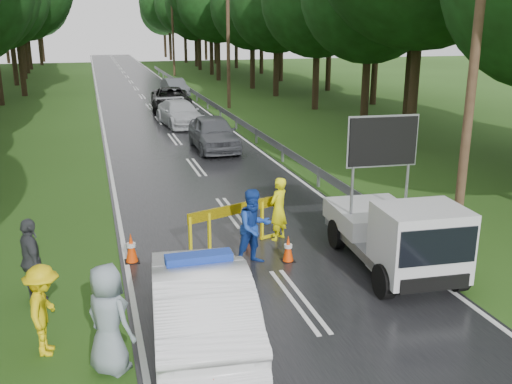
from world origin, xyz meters
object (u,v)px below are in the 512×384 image
object	(u,v)px
police_sedan	(200,302)
queue_car_first	(213,133)
barrier	(236,214)
officer	(278,209)
work_truck	(398,233)
civilian	(254,227)
queue_car_second	(180,113)
queue_car_fourth	(175,87)
queue_car_third	(171,99)

from	to	relation	value
police_sedan	queue_car_first	world-z (taller)	police_sedan
police_sedan	barrier	bearing A→B (deg)	-107.06
officer	police_sedan	bearing A→B (deg)	20.17
work_truck	barrier	xyz separation A→B (m)	(-3.23, 2.51, -0.06)
barrier	civilian	bearing A→B (deg)	-102.68
queue_car_second	queue_car_fourth	distance (m)	13.83
queue_car_first	queue_car_third	bearing A→B (deg)	90.93
officer	civilian	world-z (taller)	civilian
civilian	queue_car_first	world-z (taller)	civilian
queue_car_first	queue_car_second	distance (m)	6.83
queue_car_first	queue_car_second	bearing A→B (deg)	94.35
work_truck	officer	size ratio (longest dim) A/B	2.59
queue_car_first	barrier	bearing A→B (deg)	-98.93
queue_car_second	police_sedan	bearing A→B (deg)	-104.36
barrier	queue_car_first	bearing A→B (deg)	61.76
civilian	queue_car_third	bearing A→B (deg)	70.49
police_sedan	queue_car_second	xyz separation A→B (m)	(3.16, 22.97, -0.09)
queue_car_first	queue_car_fourth	size ratio (longest dim) A/B	1.10
civilian	police_sedan	bearing A→B (deg)	-137.34
police_sedan	work_truck	xyz separation A→B (m)	(4.98, 1.80, 0.15)
work_truck	queue_car_fourth	size ratio (longest dim) A/B	1.07
civilian	queue_car_third	xyz separation A→B (m)	(1.59, 25.86, -0.19)
officer	queue_car_fourth	world-z (taller)	officer
queue_car_first	queue_car_fourth	distance (m)	20.58
civilian	queue_car_fourth	xyz separation A→B (m)	(2.96, 33.59, -0.25)
barrier	queue_car_fourth	xyz separation A→B (m)	(3.10, 32.39, -0.19)
officer	queue_car_second	bearing A→B (deg)	-127.05
work_truck	queue_car_first	xyz separation A→B (m)	(-1.33, 14.35, -0.16)
barrier	queue_car_third	distance (m)	24.72
queue_car_second	queue_car_fourth	bearing A→B (deg)	76.39
work_truck	queue_car_first	size ratio (longest dim) A/B	0.98
work_truck	queue_car_second	size ratio (longest dim) A/B	0.93
queue_car_third	queue_car_first	bearing A→B (deg)	-84.61
police_sedan	officer	distance (m)	5.37
work_truck	civilian	xyz separation A→B (m)	(-3.09, 1.31, -0.00)
queue_car_fourth	police_sedan	bearing A→B (deg)	-103.65
officer	civilian	distance (m)	1.73
police_sedan	work_truck	world-z (taller)	work_truck
police_sedan	civilian	xyz separation A→B (m)	(1.89, 3.11, 0.15)
officer	queue_car_fourth	size ratio (longest dim) A/B	0.41
police_sedan	queue_car_third	bearing A→B (deg)	-91.73
police_sedan	civilian	size ratio (longest dim) A/B	2.60
queue_car_second	queue_car_third	size ratio (longest dim) A/B	0.89
work_truck	queue_car_fourth	distance (m)	34.90
police_sedan	queue_car_first	size ratio (longest dim) A/B	1.07
work_truck	barrier	size ratio (longest dim) A/B	1.66
police_sedan	work_truck	distance (m)	5.30
queue_car_third	queue_car_fourth	world-z (taller)	queue_car_third
queue_car_second	queue_car_third	bearing A→B (deg)	80.35
police_sedan	civilian	distance (m)	3.64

